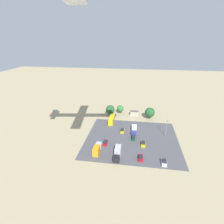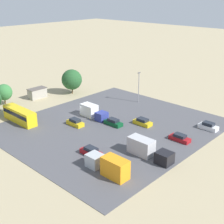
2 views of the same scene
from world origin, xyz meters
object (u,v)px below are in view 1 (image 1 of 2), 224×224
at_px(parked_car_2, 133,138).
at_px(parked_truck_1, 97,149).
at_px(parked_car_1, 122,131).
at_px(parked_truck_0, 134,130).
at_px(shed_building, 134,113).
at_px(parked_car_0, 105,143).
at_px(parked_car_5, 143,144).
at_px(parked_truck_2, 117,153).
at_px(parked_car_4, 141,158).
at_px(bus, 112,119).
at_px(parked_car_3, 164,162).

height_order(parked_car_2, parked_truck_1, parked_truck_1).
xyz_separation_m(parked_car_1, parked_truck_0, (-6.11, -0.69, 0.68)).
xyz_separation_m(shed_building, parked_car_0, (12.40, 35.53, -0.71)).
bearing_deg(parked_car_5, parked_truck_2, 41.28).
height_order(parked_car_2, parked_car_4, parked_car_2).
distance_m(shed_building, bus, 17.63).
distance_m(parked_car_3, parked_truck_0, 26.91).
distance_m(bus, parked_truck_1, 30.47).
height_order(parked_truck_0, parked_truck_1, parked_truck_1).
distance_m(parked_car_0, parked_car_5, 17.77).
xyz_separation_m(bus, parked_car_5, (-18.21, 21.85, -1.11)).
height_order(parked_car_4, parked_truck_2, parked_truck_2).
bearing_deg(parked_car_4, parked_car_1, 113.78).
height_order(parked_car_0, parked_truck_1, parked_truck_1).
relative_size(parked_car_1, parked_truck_2, 0.47).
distance_m(parked_car_2, parked_car_3, 21.08).
bearing_deg(parked_truck_2, parked_truck_0, -106.56).
relative_size(bus, parked_truck_1, 1.23).
bearing_deg(parked_truck_0, parked_car_1, 6.44).
height_order(parked_car_2, parked_car_5, parked_car_5).
bearing_deg(parked_car_0, parked_car_1, 61.24).
height_order(shed_building, bus, bus).
bearing_deg(parked_truck_0, bus, -36.83).
xyz_separation_m(bus, parked_car_4, (-16.96, 32.40, -1.15)).
height_order(shed_building, parked_truck_0, parked_truck_0).
distance_m(bus, parked_car_1, 13.24).
bearing_deg(parked_truck_2, parked_car_4, 174.51).
xyz_separation_m(parked_car_2, parked_truck_2, (6.24, 14.37, 0.80)).
bearing_deg(parked_truck_2, parked_car_0, -49.61).
xyz_separation_m(parked_car_5, parked_truck_2, (10.95, 9.61, 0.80)).
bearing_deg(bus, parked_car_2, 128.29).
distance_m(shed_building, parked_car_5, 34.26).
distance_m(parked_car_1, parked_truck_0, 6.19).
distance_m(shed_building, parked_truck_2, 43.82).
height_order(bus, parked_car_1, bus).
distance_m(parked_car_0, parked_car_2, 14.49).
relative_size(shed_building, parked_truck_2, 0.57).
bearing_deg(parked_truck_2, shed_building, -97.43).
bearing_deg(parked_truck_1, parked_car_4, -6.01).
bearing_deg(parked_car_2, parked_car_1, -45.98).
height_order(shed_building, parked_truck_2, parked_truck_2).
bearing_deg(parked_truck_1, parked_car_1, 64.53).
distance_m(parked_truck_0, parked_truck_1, 25.45).
bearing_deg(parked_car_3, shed_building, -73.98).
distance_m(bus, parked_car_3, 42.87).
bearing_deg(parked_car_1, parked_car_4, 113.78).
distance_m(parked_car_3, parked_truck_2, 19.04).
height_order(parked_car_3, parked_truck_1, parked_truck_1).
xyz_separation_m(parked_car_2, parked_car_4, (-3.46, 15.30, -0.03)).
xyz_separation_m(bus, parked_car_2, (-13.50, 17.10, -1.11)).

